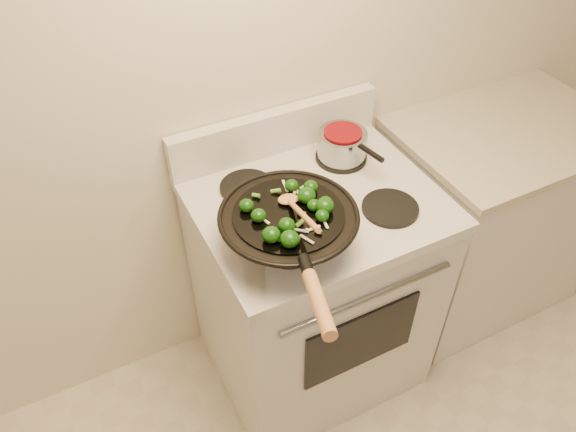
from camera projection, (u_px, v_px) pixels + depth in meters
name	position (u px, v px, depth m)	size (l,w,h in m)	color
stove	(312.00, 288.00, 2.12)	(0.78, 0.67, 1.08)	silver
counter_unit	(485.00, 216.00, 2.44)	(0.86, 0.62, 0.91)	silver
wok	(289.00, 228.00, 1.59)	(0.40, 0.65, 0.20)	black
stirfry	(295.00, 212.00, 1.54)	(0.25, 0.27, 0.05)	#0F3A09
wooden_spoon	(296.00, 208.00, 1.52)	(0.08, 0.27, 0.11)	#B17746
saucepan	(342.00, 144.00, 1.92)	(0.17, 0.27, 0.10)	gray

